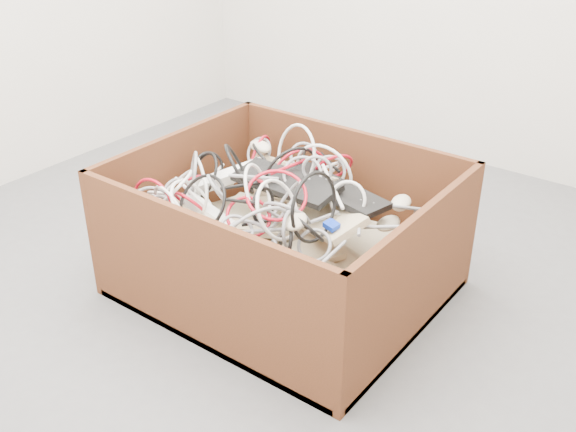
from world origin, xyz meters
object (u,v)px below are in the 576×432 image
Objects in this scene: cardboard_box at (282,256)px; vga_plug at (331,225)px; power_strip_right at (208,212)px; power_strip_left at (229,176)px.

vga_plug is (0.25, -0.05, 0.24)m from cardboard_box.
power_strip_right is (-0.22, -0.15, 0.18)m from cardboard_box.
cardboard_box is 0.34m from vga_plug.
power_strip_right is at bearing -144.35° from cardboard_box.
cardboard_box is 4.37× the size of power_strip_right.
power_strip_right is at bearing -158.17° from vga_plug.
cardboard_box is 0.32m from power_strip_right.
power_strip_left is 6.60× the size of vga_plug.
power_strip_right is (0.08, -0.21, -0.04)m from power_strip_left.
power_strip_left reaches higher than vga_plug.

